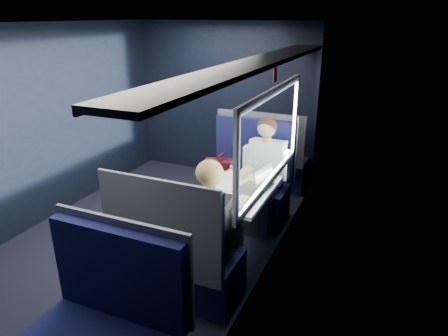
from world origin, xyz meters
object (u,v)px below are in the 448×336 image
at_px(table, 236,196).
at_px(laptop, 258,184).
at_px(cup, 274,174).
at_px(seat_bay_near, 247,184).
at_px(bottle_small, 269,173).
at_px(seat_bay_far, 178,259).
at_px(seat_row_back, 110,333).
at_px(man, 264,169).
at_px(seat_row_front, 270,161).
at_px(woman, 213,224).

bearing_deg(table, laptop, 13.27).
distance_m(table, cup, 0.53).
bearing_deg(seat_bay_near, table, -76.89).
distance_m(bottle_small, cup, 0.13).
bearing_deg(seat_bay_far, seat_row_back, -90.00).
bearing_deg(man, seat_bay_near, 147.81).
distance_m(laptop, cup, 0.40).
bearing_deg(seat_bay_far, seat_bay_near, 90.65).
bearing_deg(seat_bay_near, bottle_small, -51.14).
height_order(seat_row_back, man, man).
bearing_deg(seat_bay_far, laptop, 67.08).
relative_size(seat_row_front, cup, 12.38).
height_order(seat_bay_far, seat_row_back, seat_bay_far).
bearing_deg(laptop, bottle_small, 84.73).
xyz_separation_m(seat_bay_near, seat_bay_far, (0.02, -1.74, -0.01)).
distance_m(table, bottle_small, 0.44).
relative_size(table, cup, 10.67).
height_order(seat_row_back, bottle_small, seat_row_back).
bearing_deg(laptop, seat_row_front, 102.60).
xyz_separation_m(seat_bay_far, laptop, (0.39, 0.92, 0.40)).
height_order(woman, bottle_small, woman).
bearing_deg(seat_bay_far, woman, 33.82).
distance_m(laptop, bottle_small, 0.28).
distance_m(table, man, 0.70).
bearing_deg(cup, woman, -99.70).
height_order(laptop, bottle_small, laptop).
bearing_deg(seat_bay_far, man, 80.97).
distance_m(seat_row_back, woman, 1.16).
xyz_separation_m(bottle_small, cup, (0.03, 0.11, -0.05)).
bearing_deg(seat_bay_near, man, -32.19).
xyz_separation_m(seat_row_front, man, (0.25, -1.10, 0.31)).
xyz_separation_m(seat_row_front, bottle_small, (0.42, -1.47, 0.43)).
bearing_deg(cup, laptop, -98.08).
relative_size(laptop, bottle_small, 1.79).
distance_m(seat_row_front, laptop, 1.83).
distance_m(seat_bay_far, seat_row_back, 0.92).
distance_m(seat_bay_far, man, 1.62).
distance_m(seat_row_back, man, 2.53).
height_order(seat_row_back, laptop, seat_row_back).
xyz_separation_m(table, woman, (0.07, -0.71, 0.06)).
bearing_deg(cup, seat_row_back, -101.28).
bearing_deg(cup, man, 127.17).
bearing_deg(seat_bay_near, cup, -42.60).
relative_size(woman, bottle_small, 6.09).
distance_m(seat_row_back, laptop, 1.93).
relative_size(woman, laptop, 3.41).
xyz_separation_m(seat_bay_near, cup, (0.47, -0.43, 0.36)).
distance_m(seat_bay_near, woman, 1.63).
bearing_deg(seat_bay_near, woman, -80.29).
bearing_deg(seat_bay_near, seat_row_back, -89.57).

